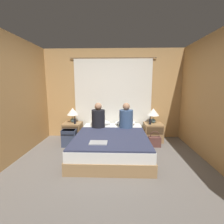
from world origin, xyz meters
TOP-DOWN VIEW (x-y plane):
  - ground_plane at (0.00, 0.00)m, footprint 16.00×16.00m
  - wall_back at (0.00, 1.97)m, footprint 3.96×0.06m
  - curtain_panel at (0.00, 1.91)m, footprint 2.36×0.02m
  - bed at (0.00, 0.81)m, footprint 1.57×2.09m
  - nightstand_left at (-1.10, 1.60)m, footprint 0.48×0.47m
  - nightstand_right at (1.10, 1.60)m, footprint 0.48×0.47m
  - lamp_left at (-1.10, 1.67)m, footprint 0.31×0.31m
  - lamp_right at (1.10, 1.67)m, footprint 0.31×0.31m
  - pillow_left at (-0.35, 1.66)m, footprint 0.57×0.31m
  - pillow_right at (0.35, 1.66)m, footprint 0.57×0.31m
  - blanket_on_bed at (0.00, 0.54)m, footprint 1.51×1.48m
  - person_left_in_bed at (-0.35, 1.31)m, footprint 0.33×0.33m
  - person_right_in_bed at (0.35, 1.31)m, footprint 0.34×0.34m
  - beer_bottle_on_left_stand at (-1.01, 1.50)m, footprint 0.06×0.06m
  - beer_bottle_on_right_stand at (0.99, 1.50)m, footprint 0.06×0.06m
  - laptop_on_bed at (-0.22, 0.16)m, footprint 0.33×0.23m
  - backpack_on_floor at (-1.06, 1.12)m, footprint 0.35×0.23m
  - handbag_on_floor at (1.05, 1.18)m, footprint 0.29×0.16m

SIDE VIEW (x-z plane):
  - ground_plane at x=0.00m, z-range 0.00..0.00m
  - handbag_on_floor at x=1.05m, z-range -0.06..0.33m
  - bed at x=0.00m, z-range 0.00..0.42m
  - backpack_on_floor at x=-1.06m, z-range 0.03..0.45m
  - nightstand_left at x=-1.10m, z-range 0.00..0.49m
  - nightstand_right at x=1.10m, z-range 0.00..0.49m
  - blanket_on_bed at x=0.00m, z-range 0.42..0.45m
  - laptop_on_bed at x=-0.22m, z-range 0.45..0.47m
  - pillow_left at x=-0.35m, z-range 0.42..0.54m
  - pillow_right at x=0.35m, z-range 0.42..0.54m
  - beer_bottle_on_left_stand at x=-1.01m, z-range 0.46..0.66m
  - beer_bottle_on_right_stand at x=0.99m, z-range 0.46..0.68m
  - person_right_in_bed at x=0.35m, z-range 0.37..1.02m
  - person_left_in_bed at x=-0.35m, z-range 0.37..1.02m
  - lamp_left at x=-1.10m, z-range 0.56..0.97m
  - lamp_right at x=1.10m, z-range 0.56..0.97m
  - curtain_panel at x=0.00m, z-range 0.00..2.25m
  - wall_back at x=0.00m, z-range 0.00..2.50m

